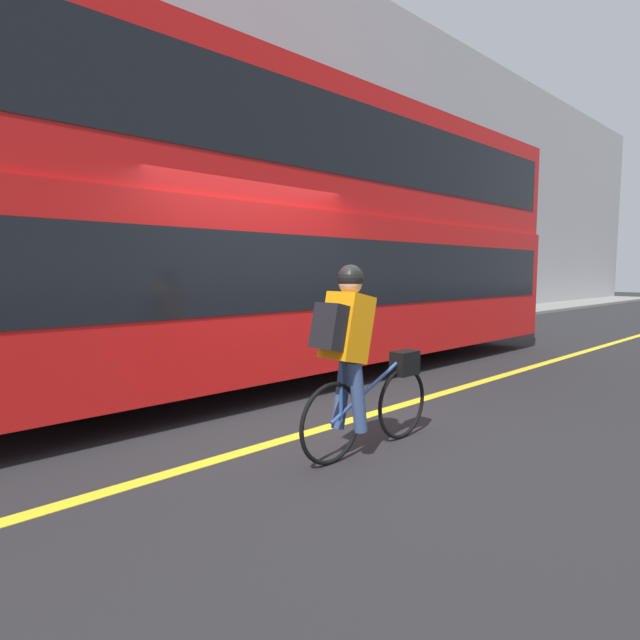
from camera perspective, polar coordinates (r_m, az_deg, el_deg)
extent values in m
plane|color=#232326|center=(4.94, -0.11, -12.60)|extent=(80.00, 80.00, 0.00)
cube|color=yellow|center=(4.97, -0.38, -12.47)|extent=(50.00, 0.14, 0.01)
cube|color=gray|center=(9.44, -22.72, -3.97)|extent=(60.00, 1.98, 0.11)
cube|color=#9E9EA3|center=(10.87, -25.96, 21.80)|extent=(60.00, 0.30, 9.37)
cylinder|color=black|center=(9.96, 12.14, -0.62)|extent=(0.99, 0.30, 0.99)
cylinder|color=black|center=(6.02, -25.15, -5.00)|extent=(0.99, 0.30, 0.99)
cube|color=red|center=(7.52, -1.73, 3.60)|extent=(10.24, 2.53, 1.98)
cube|color=black|center=(7.52, -1.73, 5.41)|extent=(9.83, 2.55, 0.87)
cube|color=red|center=(7.68, -1.77, 17.40)|extent=(10.24, 2.43, 1.69)
cube|color=black|center=(7.70, -1.77, 18.02)|extent=(9.83, 2.45, 0.95)
torus|color=black|center=(4.72, 9.36, -9.33)|extent=(0.67, 0.04, 0.67)
torus|color=black|center=(4.06, 1.29, -11.73)|extent=(0.67, 0.04, 0.67)
cylinder|color=#2D4C8C|center=(4.33, 5.67, -7.76)|extent=(0.93, 0.03, 0.45)
cylinder|color=#2D4C8C|center=(4.07, 2.42, -8.12)|extent=(0.03, 0.03, 0.49)
cube|color=black|center=(4.66, 9.66, -4.86)|extent=(0.26, 0.16, 0.22)
cube|color=orange|center=(4.03, 3.08, -0.84)|extent=(0.37, 0.32, 0.58)
cube|color=black|center=(3.88, 1.04, -0.77)|extent=(0.21, 0.26, 0.38)
cylinder|color=#384C7A|center=(4.22, 2.53, -8.35)|extent=(0.21, 0.11, 0.60)
cylinder|color=#384C7A|center=(4.10, 4.35, -8.77)|extent=(0.19, 0.11, 0.60)
sphere|color=tan|center=(4.03, 3.50, 4.23)|extent=(0.19, 0.19, 0.19)
sphere|color=black|center=(4.03, 3.51, 4.84)|extent=(0.21, 0.21, 0.21)
cylinder|color=#59595B|center=(9.39, -20.26, 3.81)|extent=(0.07, 0.07, 2.42)
cube|color=red|center=(9.38, -20.36, 9.78)|extent=(0.36, 0.02, 0.36)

